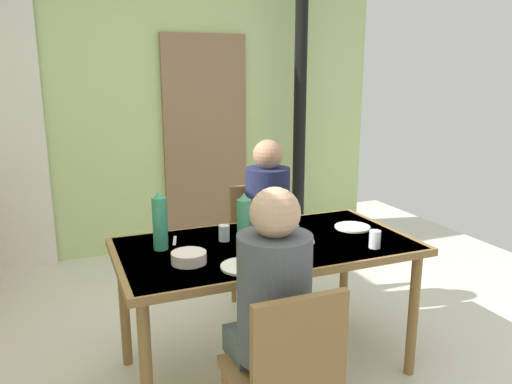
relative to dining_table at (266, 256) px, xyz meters
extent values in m
cube|color=#BBD689|center=(-0.20, 2.28, 0.72)|extent=(4.55, 0.10, 2.80)
cube|color=#886749|center=(0.32, 2.20, 0.32)|extent=(0.80, 0.05, 2.00)
cylinder|color=black|center=(1.18, 1.93, 0.72)|extent=(0.12, 0.12, 2.80)
cube|color=olive|center=(0.00, 0.00, 0.05)|extent=(1.59, 0.84, 0.04)
cube|color=#E29A8B|center=(0.00, 0.00, 0.07)|extent=(1.52, 0.80, 0.00)
cylinder|color=olive|center=(-0.72, -0.35, -0.33)|extent=(0.06, 0.06, 0.71)
cylinder|color=olive|center=(0.72, -0.35, -0.33)|extent=(0.06, 0.06, 0.71)
cylinder|color=olive|center=(-0.72, 0.35, -0.33)|extent=(0.06, 0.06, 0.71)
cylinder|color=olive|center=(0.72, 0.35, -0.33)|extent=(0.06, 0.06, 0.71)
cube|color=olive|center=(-0.25, -0.70, -0.23)|extent=(0.40, 0.40, 0.04)
cube|color=olive|center=(-0.25, -0.88, -0.02)|extent=(0.38, 0.04, 0.42)
cube|color=olive|center=(0.29, 0.70, -0.23)|extent=(0.40, 0.40, 0.04)
cube|color=olive|center=(0.29, 0.88, -0.02)|extent=(0.38, 0.04, 0.42)
cylinder|color=olive|center=(0.46, 0.53, -0.48)|extent=(0.04, 0.04, 0.41)
cylinder|color=olive|center=(0.12, 0.53, -0.48)|extent=(0.04, 0.04, 0.41)
cylinder|color=olive|center=(0.46, 0.87, -0.48)|extent=(0.04, 0.04, 0.41)
cylinder|color=olive|center=(0.12, 0.87, -0.48)|extent=(0.04, 0.04, 0.41)
cube|color=#4A5B57|center=(-0.25, -0.54, -0.17)|extent=(0.30, 0.22, 0.12)
cylinder|color=#4C5156|center=(-0.25, -0.65, 0.09)|extent=(0.30, 0.30, 0.52)
sphere|color=tan|center=(-0.25, -0.65, 0.44)|extent=(0.20, 0.20, 0.20)
cube|color=#222D49|center=(0.29, 0.54, -0.17)|extent=(0.30, 0.22, 0.12)
cylinder|color=#1E2347|center=(0.29, 0.65, 0.09)|extent=(0.30, 0.30, 0.52)
sphere|color=#A87A5B|center=(0.29, 0.65, 0.44)|extent=(0.20, 0.20, 0.20)
cylinder|color=#34926C|center=(-0.54, 0.12, 0.21)|extent=(0.08, 0.08, 0.28)
cone|color=#378E60|center=(-0.54, 0.12, 0.36)|extent=(0.05, 0.05, 0.04)
cylinder|color=#3B8C69|center=(-0.14, -0.02, 0.20)|extent=(0.07, 0.07, 0.26)
cone|color=#418A67|center=(-0.14, -0.02, 0.35)|extent=(0.05, 0.05, 0.04)
cylinder|color=silver|center=(-0.46, -0.12, 0.10)|extent=(0.17, 0.17, 0.05)
cylinder|color=white|center=(0.58, 0.05, 0.08)|extent=(0.21, 0.21, 0.01)
cylinder|color=white|center=(-0.23, -0.28, 0.08)|extent=(0.22, 0.22, 0.01)
cylinder|color=silver|center=(-0.20, 0.13, 0.12)|extent=(0.06, 0.06, 0.09)
cylinder|color=silver|center=(0.49, -0.28, 0.12)|extent=(0.06, 0.06, 0.09)
cylinder|color=#DBB77A|center=(0.01, 0.17, 0.08)|extent=(0.19, 0.19, 0.02)
cube|color=silver|center=(0.24, 0.25, 0.07)|extent=(0.14, 0.09, 0.00)
cube|color=silver|center=(0.26, -0.04, 0.07)|extent=(0.08, 0.14, 0.00)
cube|color=silver|center=(-0.45, 0.22, 0.07)|extent=(0.06, 0.15, 0.00)
camera|label=1|loc=(-1.01, -2.31, 0.96)|focal=34.71mm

